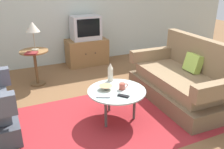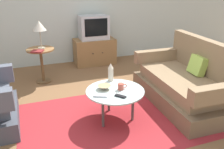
{
  "view_description": "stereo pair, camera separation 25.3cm",
  "coord_description": "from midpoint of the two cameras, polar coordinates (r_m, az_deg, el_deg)",
  "views": [
    {
      "loc": [
        -1.13,
        -2.61,
        1.78
      ],
      "look_at": [
        0.14,
        0.17,
        0.55
      ],
      "focal_mm": 38.47,
      "sensor_mm": 36.0,
      "label": 1
    },
    {
      "loc": [
        -0.89,
        -2.7,
        1.78
      ],
      "look_at": [
        0.14,
        0.17,
        0.55
      ],
      "focal_mm": 38.47,
      "sensor_mm": 36.0,
      "label": 2
    }
  ],
  "objects": [
    {
      "name": "bowl",
      "position": [
        3.13,
        -3.82,
        -3.15
      ],
      "size": [
        0.18,
        0.18,
        0.05
      ],
      "color": "tan",
      "rests_on": "coffee_table"
    },
    {
      "name": "television",
      "position": [
        5.22,
        -7.7,
        10.97
      ],
      "size": [
        0.61,
        0.4,
        0.5
      ],
      "color": "#B7B7BC",
      "rests_on": "tv_stand"
    },
    {
      "name": "area_rug",
      "position": [
        3.33,
        -1.15,
        -10.46
      ],
      "size": [
        2.52,
        1.7,
        0.0
      ],
      "primitive_type": "cube",
      "color": "maroon",
      "rests_on": "ground"
    },
    {
      "name": "side_table",
      "position": [
        4.43,
        -19.41,
        3.16
      ],
      "size": [
        0.48,
        0.48,
        0.63
      ],
      "color": "olive",
      "rests_on": "ground"
    },
    {
      "name": "vase",
      "position": [
        3.35,
        -2.55,
        0.46
      ],
      "size": [
        0.08,
        0.08,
        0.26
      ],
      "color": "beige",
      "rests_on": "coffee_table"
    },
    {
      "name": "tv_remote_dark",
      "position": [
        2.95,
        0.26,
        -5.13
      ],
      "size": [
        0.13,
        0.14,
        0.02
      ],
      "rotation": [
        0.0,
        0.0,
        2.26
      ],
      "color": "black",
      "rests_on": "coffee_table"
    },
    {
      "name": "tv_remote_silver",
      "position": [
        2.94,
        -4.55,
        -5.29
      ],
      "size": [
        0.17,
        0.11,
        0.02
      ],
      "rotation": [
        0.0,
        0.0,
        2.69
      ],
      "color": "#B2B2B7",
      "rests_on": "coffee_table"
    },
    {
      "name": "back_wall",
      "position": [
        5.34,
        -14.14,
        16.67
      ],
      "size": [
        9.0,
        0.12,
        2.7
      ],
      "primitive_type": "cube",
      "color": "#B2BCB2",
      "rests_on": "ground"
    },
    {
      "name": "tv_stand",
      "position": [
        5.33,
        -7.36,
        5.36
      ],
      "size": [
        0.87,
        0.5,
        0.56
      ],
      "color": "olive",
      "rests_on": "ground"
    },
    {
      "name": "mug",
      "position": [
        3.13,
        0.17,
        -2.84
      ],
      "size": [
        0.12,
        0.08,
        0.09
      ],
      "color": "#B74C3D",
      "rests_on": "coffee_table"
    },
    {
      "name": "ground_plane",
      "position": [
        3.35,
        -3.18,
        -10.19
      ],
      "size": [
        16.0,
        16.0,
        0.0
      ],
      "primitive_type": "plane",
      "color": "brown"
    },
    {
      "name": "coffee_table",
      "position": [
        3.13,
        -1.21,
        -4.41
      ],
      "size": [
        0.76,
        0.76,
        0.43
      ],
      "color": "#B2C6C1",
      "rests_on": "ground"
    },
    {
      "name": "table_lamp",
      "position": [
        4.3,
        -20.01,
        10.39
      ],
      "size": [
        0.23,
        0.23,
        0.49
      ],
      "color": "#9E937A",
      "rests_on": "side_table"
    },
    {
      "name": "book",
      "position": [
        4.2,
        -20.26,
        4.78
      ],
      "size": [
        0.24,
        0.22,
        0.02
      ],
      "rotation": [
        0.0,
        0.0,
        -0.4
      ],
      "color": "maroon",
      "rests_on": "side_table"
    },
    {
      "name": "couch",
      "position": [
        3.84,
        14.88,
        -1.55
      ],
      "size": [
        0.95,
        1.73,
        0.94
      ],
      "rotation": [
        0.0,
        0.0,
        1.54
      ],
      "color": "brown",
      "rests_on": "ground"
    }
  ]
}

